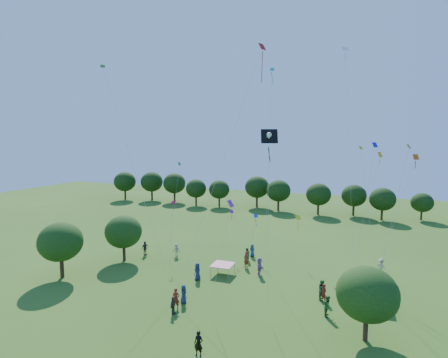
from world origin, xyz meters
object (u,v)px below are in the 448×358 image
near_tree_west (61,242)px  man_in_black (199,344)px  pirate_kite (269,139)px  red_high_kite (250,86)px  near_tree_north (123,232)px  near_tree_east (367,294)px  tent_red_stripe (223,265)px  tent_blue (374,295)px

near_tree_west → man_in_black: (19.03, -7.08, -2.99)m
pirate_kite → red_high_kite: size_ratio=0.61×
near_tree_north → man_in_black: bearing=-40.4°
man_in_black → pirate_kite: (3.18, 6.03, 13.60)m
near_tree_west → near_tree_east: near_tree_west is taller
pirate_kite → near_tree_north: bearing=158.3°
near_tree_east → man_in_black: near_tree_east is taller
near_tree_east → red_high_kite: 21.34m
near_tree_west → tent_red_stripe: size_ratio=2.68×
tent_blue → pirate_kite: size_ratio=0.16×
tent_red_stripe → red_high_kite: bearing=2.8°
near_tree_east → red_high_kite: bearing=144.0°
near_tree_east → red_high_kite: (-11.23, 8.16, 16.21)m
tent_blue → pirate_kite: 16.67m
man_in_black → tent_red_stripe: bearing=102.7°
pirate_kite → near_tree_east: bearing=-1.2°
near_tree_north → pirate_kite: 23.52m
tent_blue → red_high_kite: red_high_kite is taller
tent_blue → near_tree_north: bearing=175.7°
tent_red_stripe → near_tree_north: bearing=-179.3°
near_tree_west → near_tree_north: 7.25m
near_tree_east → tent_red_stripe: near_tree_east is taller
tent_blue → man_in_black: bearing=-134.0°
near_tree_west → tent_blue: near_tree_west is taller
near_tree_east → tent_red_stripe: size_ratio=2.48×
near_tree_east → pirate_kite: 13.17m
near_tree_west → red_high_kite: bearing=20.8°
tent_red_stripe → man_in_black: man_in_black is taller
tent_blue → pirate_kite: (-8.12, -5.65, 13.42)m
near_tree_west → man_in_black: near_tree_west is taller
near_tree_west → pirate_kite: size_ratio=0.42×
near_tree_west → red_high_kite: red_high_kite is taller
man_in_black → red_high_kite: (-0.75, 14.04, 18.85)m
pirate_kite → man_in_black: bearing=-117.8°
tent_red_stripe → tent_blue: 15.05m
near_tree_east → pirate_kite: pirate_kite is taller
pirate_kite → red_high_kite: red_high_kite is taller
man_in_black → red_high_kite: size_ratio=0.08×
near_tree_west → pirate_kite: (22.20, -1.05, 10.61)m
tent_red_stripe → man_in_black: size_ratio=1.28×
near_tree_west → tent_blue: 30.79m
tent_blue → man_in_black: (-11.29, -11.68, -0.18)m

